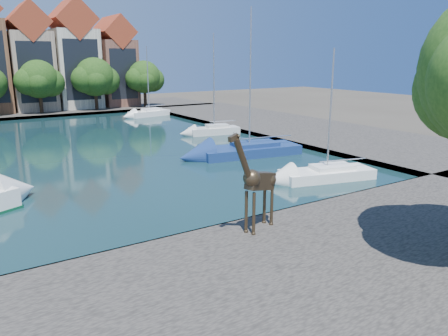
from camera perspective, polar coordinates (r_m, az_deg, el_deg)
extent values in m
plane|color=#38332B|center=(21.18, -2.29, -8.92)|extent=(160.00, 160.00, 0.00)
cube|color=black|center=(42.81, -18.77, 2.33)|extent=(38.00, 50.00, 0.08)
cube|color=#47433D|center=(16.06, 10.97, -16.26)|extent=(50.00, 14.00, 0.50)
cube|color=#47433D|center=(73.94, -24.97, 6.67)|extent=(60.00, 16.00, 0.50)
cube|color=#47433D|center=(54.25, 7.77, 5.57)|extent=(14.00, 52.00, 0.50)
cube|color=tan|center=(73.82, -23.90, 11.46)|extent=(5.88, 9.00, 11.50)
cube|color=brown|center=(73.96, -24.47, 16.92)|extent=(5.94, 9.18, 5.94)
cube|color=black|center=(69.40, -23.29, 11.42)|extent=(4.80, 0.05, 8.62)
cube|color=beige|center=(75.12, -18.94, 12.12)|extent=(6.37, 9.00, 12.00)
cube|color=brown|center=(75.31, -19.41, 17.76)|extent=(6.43, 9.18, 6.43)
cube|color=black|center=(70.79, -18.03, 12.10)|extent=(5.20, 0.05, 9.00)
cube|color=brown|center=(76.99, -14.11, 11.93)|extent=(5.39, 9.00, 10.50)
cube|color=brown|center=(77.04, -14.41, 16.72)|extent=(5.44, 9.18, 5.44)
cube|color=black|center=(72.76, -12.94, 11.88)|extent=(4.40, 0.05, 7.88)
cylinder|color=#332114|center=(68.65, -22.80, 7.96)|extent=(0.50, 0.50, 3.20)
sphere|color=#173710|center=(68.43, -23.06, 10.63)|extent=(5.40, 5.40, 5.40)
sphere|color=#173710|center=(69.05, -21.73, 10.33)|extent=(4.05, 4.05, 4.05)
sphere|color=#173710|center=(67.81, -24.23, 10.26)|extent=(3.78, 3.78, 3.78)
cylinder|color=#332114|center=(70.46, -16.35, 8.62)|extent=(0.50, 0.50, 3.20)
sphere|color=#173710|center=(70.25, -16.54, 11.33)|extent=(5.80, 5.80, 5.80)
sphere|color=#173710|center=(71.07, -15.21, 10.98)|extent=(4.35, 4.35, 4.35)
sphere|color=#173710|center=(69.44, -17.71, 10.98)|extent=(4.06, 4.06, 4.06)
cylinder|color=#332114|center=(73.11, -10.27, 9.15)|extent=(0.50, 0.50, 3.20)
sphere|color=#173710|center=(72.91, -10.38, 11.62)|extent=(5.20, 5.20, 5.20)
sphere|color=#173710|center=(73.82, -9.31, 11.29)|extent=(3.90, 3.90, 3.90)
sphere|color=#173710|center=(72.02, -11.32, 11.34)|extent=(3.64, 3.64, 3.64)
cylinder|color=#3C2E1E|center=(19.79, 3.91, -5.99)|extent=(0.15, 0.15, 1.99)
cylinder|color=#3C2E1E|center=(20.01, 2.92, -5.74)|extent=(0.15, 0.15, 1.99)
cylinder|color=#3C2E1E|center=(20.99, 6.26, -4.84)|extent=(0.15, 0.15, 1.99)
cylinder|color=#3C2E1E|center=(21.20, 5.30, -4.62)|extent=(0.15, 0.15, 1.99)
cube|color=#3C2E1E|center=(20.12, 4.78, -1.68)|extent=(1.99, 1.13, 1.16)
cylinder|color=#3C2E1E|center=(18.67, 2.47, 1.20)|extent=(1.30, 0.69, 2.06)
cube|color=#3C2E1E|center=(17.93, 1.23, 3.96)|extent=(0.58, 0.34, 0.31)
cube|color=white|center=(31.17, 13.28, -0.63)|extent=(6.92, 3.85, 0.89)
cube|color=white|center=(31.10, 13.31, -0.10)|extent=(3.18, 2.27, 0.50)
cylinder|color=#B2B2B7|center=(30.38, 13.75, 7.28)|extent=(0.12, 0.12, 8.16)
cube|color=navy|center=(37.87, 3.32, 2.44)|extent=(9.19, 4.46, 1.02)
cube|color=navy|center=(37.80, 3.33, 2.94)|extent=(4.15, 2.75, 0.57)
cylinder|color=#B2B2B7|center=(37.11, 3.46, 11.53)|extent=(0.14, 0.14, 11.41)
cube|color=silver|center=(48.34, -1.29, 5.01)|extent=(5.74, 2.95, 0.97)
cube|color=silver|center=(48.29, -1.29, 5.39)|extent=(2.61, 1.78, 0.54)
cylinder|color=#B2B2B7|center=(47.78, -1.33, 11.24)|extent=(0.13, 0.13, 9.96)
cube|color=white|center=(64.26, -9.74, 7.14)|extent=(6.23, 3.13, 1.01)
cube|color=white|center=(64.22, -9.75, 7.44)|extent=(2.83, 1.91, 0.56)
cylinder|color=#B2B2B7|center=(63.86, -9.92, 11.38)|extent=(0.13, 0.13, 8.98)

